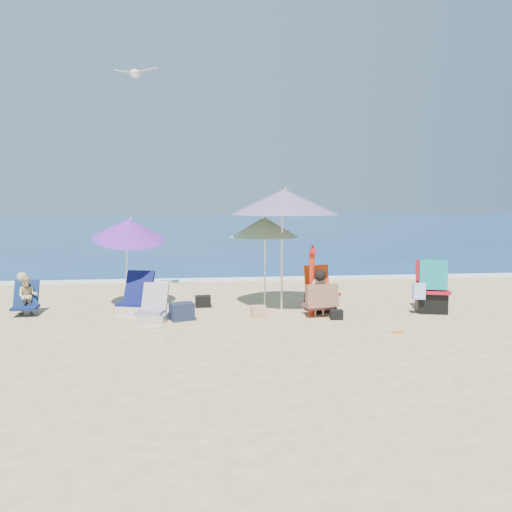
{
  "coord_description": "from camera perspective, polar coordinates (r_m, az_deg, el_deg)",
  "views": [
    {
      "loc": [
        -1.35,
        -8.6,
        2.12
      ],
      "look_at": [
        -0.3,
        1.0,
        1.1
      ],
      "focal_mm": 35.17,
      "sensor_mm": 36.0,
      "label": 1
    }
  ],
  "objects": [
    {
      "name": "orange_item",
      "position": [
        8.63,
        15.85,
        -8.34
      ],
      "size": [
        0.19,
        0.09,
        0.03
      ],
      "color": "orange",
      "rests_on": "ground"
    },
    {
      "name": "chair_rainbow",
      "position": [
        9.26,
        -11.62,
        -6.21
      ],
      "size": [
        0.61,
        0.71,
        0.67
      ],
      "color": "#C45C45",
      "rests_on": "ground"
    },
    {
      "name": "bag_black_b",
      "position": [
        9.35,
        9.13,
        -6.6
      ],
      "size": [
        0.24,
        0.17,
        0.18
      ],
      "color": "black",
      "rests_on": "ground"
    },
    {
      "name": "umbrella_turquoise",
      "position": [
        9.86,
        3.2,
        6.16
      ],
      "size": [
        2.31,
        2.31,
        2.44
      ],
      "color": "white",
      "rests_on": "ground"
    },
    {
      "name": "bag_tan",
      "position": [
        9.36,
        0.28,
        -6.35
      ],
      "size": [
        0.28,
        0.21,
        0.23
      ],
      "color": "tan",
      "rests_on": "ground"
    },
    {
      "name": "camp_chair_left",
      "position": [
        9.97,
        7.31,
        -4.71
      ],
      "size": [
        0.64,
        0.74,
        0.9
      ],
      "color": "red",
      "rests_on": "ground"
    },
    {
      "name": "bag_navy_a",
      "position": [
        9.27,
        -8.44,
        -6.26
      ],
      "size": [
        0.48,
        0.41,
        0.32
      ],
      "color": "#1A213A",
      "rests_on": "ground"
    },
    {
      "name": "seagull",
      "position": [
        11.22,
        -13.57,
        19.54
      ],
      "size": [
        0.92,
        0.56,
        0.16
      ],
      "color": "white"
    },
    {
      "name": "person_center",
      "position": [
        9.48,
        7.27,
        -4.27
      ],
      "size": [
        0.63,
        0.59,
        0.89
      ],
      "color": "tan",
      "rests_on": "ground"
    },
    {
      "name": "chair_navy",
      "position": [
        10.03,
        -13.53,
        -5.12
      ],
      "size": [
        0.72,
        0.82,
        0.79
      ],
      "color": "#0D134B",
      "rests_on": "ground"
    },
    {
      "name": "umbrella_blue",
      "position": [
        10.38,
        -14.27,
        2.98
      ],
      "size": [
        1.81,
        1.84,
        1.96
      ],
      "color": "white",
      "rests_on": "ground"
    },
    {
      "name": "umbrella_striped",
      "position": [
        10.17,
        0.94,
        3.31
      ],
      "size": [
        1.86,
        1.86,
        1.87
      ],
      "color": "white",
      "rests_on": "ground"
    },
    {
      "name": "furled_umbrella",
      "position": [
        9.48,
        6.37,
        -2.36
      ],
      "size": [
        0.16,
        0.18,
        1.35
      ],
      "color": "red",
      "rests_on": "ground"
    },
    {
      "name": "foam",
      "position": [
        13.93,
        -0.61,
        -2.65
      ],
      "size": [
        120.0,
        0.5,
        0.04
      ],
      "color": "white",
      "rests_on": "ground"
    },
    {
      "name": "person_left",
      "position": [
        10.49,
        -24.61,
        -4.1
      ],
      "size": [
        0.51,
        0.6,
        0.82
      ],
      "color": "tan",
      "rests_on": "ground"
    },
    {
      "name": "ground",
      "position": [
        8.96,
        2.63,
        -7.66
      ],
      "size": [
        120.0,
        120.0,
        0.0
      ],
      "color": "#D8BC84",
      "rests_on": "ground"
    },
    {
      "name": "camp_chair_right",
      "position": [
        10.35,
        19.31,
        -3.99
      ],
      "size": [
        0.84,
        0.75,
        1.05
      ],
      "color": "#AE0C20",
      "rests_on": "ground"
    },
    {
      "name": "sea",
      "position": [
        53.66,
        -4.81,
        3.69
      ],
      "size": [
        120.0,
        80.0,
        0.12
      ],
      "color": "navy",
      "rests_on": "ground"
    },
    {
      "name": "bag_black_a",
      "position": [
        10.37,
        -6.06,
        -5.16
      ],
      "size": [
        0.32,
        0.25,
        0.23
      ],
      "color": "black",
      "rests_on": "ground"
    }
  ]
}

